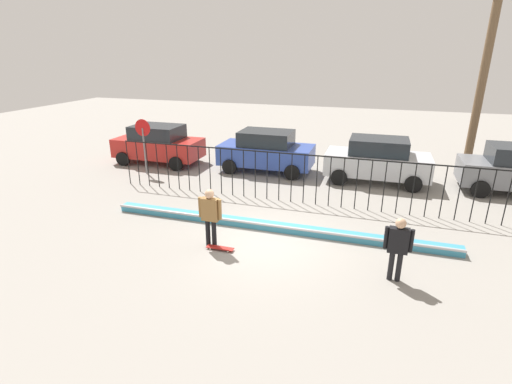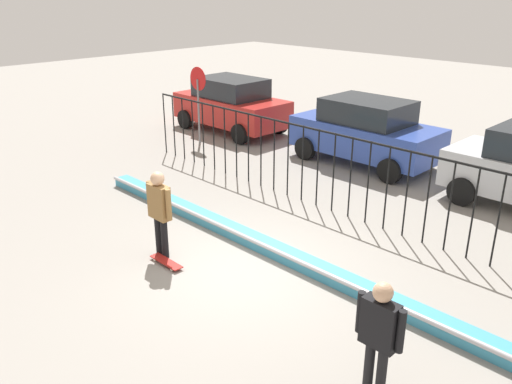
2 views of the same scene
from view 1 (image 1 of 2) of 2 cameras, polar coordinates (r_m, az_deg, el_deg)
name	(u,v)px [view 1 (image 1 of 2)]	position (r m, az deg, el deg)	size (l,w,h in m)	color
ground_plane	(265,242)	(11.63, 1.36, -7.30)	(60.00, 60.00, 0.00)	gray
bowl_coping_ledge	(273,226)	(12.31, 2.49, -5.05)	(11.00, 0.40, 0.27)	teal
perimeter_fence	(292,173)	(14.27, 5.25, 2.87)	(14.04, 0.04, 1.87)	black
skateboarder	(210,213)	(11.03, -6.76, -3.03)	(0.70, 0.26, 1.74)	black
skateboard	(220,248)	(11.20, -5.31, -8.18)	(0.80, 0.20, 0.07)	#A51E19
camera_operator	(398,244)	(9.95, 20.16, -7.17)	(0.67, 0.25, 1.66)	black
parked_car_red	(158,144)	(20.03, -14.17, 6.86)	(4.30, 2.12, 1.90)	#B2231E
parked_car_blue	(266,151)	(18.08, 1.50, 6.07)	(4.30, 2.12, 1.90)	#2D479E
parked_car_silver	(377,160)	(17.33, 17.40, 4.54)	(4.30, 2.12, 1.90)	#B7BABF
stop_sign	(144,139)	(18.26, -16.20, 7.50)	(0.76, 0.07, 2.50)	slate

